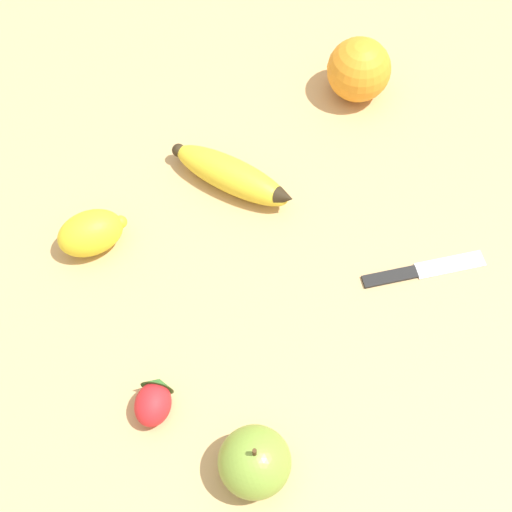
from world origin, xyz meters
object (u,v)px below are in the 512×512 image
object	(u,v)px
lemon	(91,233)
paring_knife	(419,270)
banana	(232,176)
orange	(359,70)
strawberry	(154,401)
apple	(255,462)

from	to	relation	value
lemon	paring_knife	world-z (taller)	lemon
paring_knife	lemon	bearing A→B (deg)	-108.27
banana	orange	distance (m)	0.24
lemon	strawberry	bearing A→B (deg)	0.86
orange	strawberry	size ratio (longest dim) A/B	1.33
apple	lemon	size ratio (longest dim) A/B	0.92
paring_knife	apple	bearing A→B (deg)	-52.96
orange	strawberry	distance (m)	0.52
strawberry	lemon	xyz separation A→B (m)	(-0.23, -0.00, 0.01)
strawberry	orange	bearing A→B (deg)	-18.44
orange	lemon	xyz separation A→B (m)	(0.10, -0.41, -0.02)
banana	paring_knife	world-z (taller)	banana
apple	paring_knife	xyz separation A→B (m)	(-0.14, 0.28, -0.03)
apple	paring_knife	world-z (taller)	apple
banana	orange	xyz separation A→B (m)	(-0.08, 0.22, 0.02)
strawberry	paring_knife	distance (m)	0.35
lemon	paring_knife	size ratio (longest dim) A/B	0.57
banana	orange	bearing A→B (deg)	73.30
banana	paring_knife	bearing A→B (deg)	0.85
orange	strawberry	xyz separation A→B (m)	(0.33, -0.41, -0.02)
banana	strawberry	distance (m)	0.31
apple	lemon	xyz separation A→B (m)	(-0.33, -0.08, -0.01)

